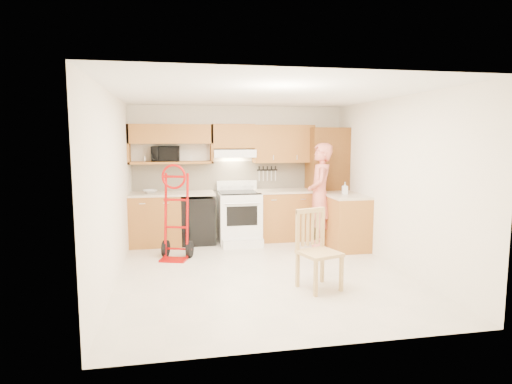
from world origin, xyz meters
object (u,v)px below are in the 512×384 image
object	(u,v)px
dining_chair	(319,250)
hand_truck	(175,217)
microwave	(166,154)
person	(320,195)
range	(240,213)

from	to	relation	value
dining_chair	hand_truck	bearing A→B (deg)	118.24
microwave	hand_truck	xyz separation A→B (m)	(0.13, -1.13, -0.95)
person	dining_chair	size ratio (longest dim) A/B	1.80
hand_truck	person	bearing A→B (deg)	26.97
range	hand_truck	world-z (taller)	hand_truck
person	hand_truck	distance (m)	2.57
microwave	dining_chair	world-z (taller)	microwave
microwave	person	bearing A→B (deg)	-13.00
hand_truck	dining_chair	size ratio (longest dim) A/B	1.34
microwave	person	xyz separation A→B (m)	(2.66, -0.74, -0.71)
microwave	person	size ratio (longest dim) A/B	0.27
range	hand_truck	distance (m)	1.45
dining_chair	person	bearing A→B (deg)	53.21
hand_truck	range	bearing A→B (deg)	54.32
hand_truck	dining_chair	distance (m)	2.50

